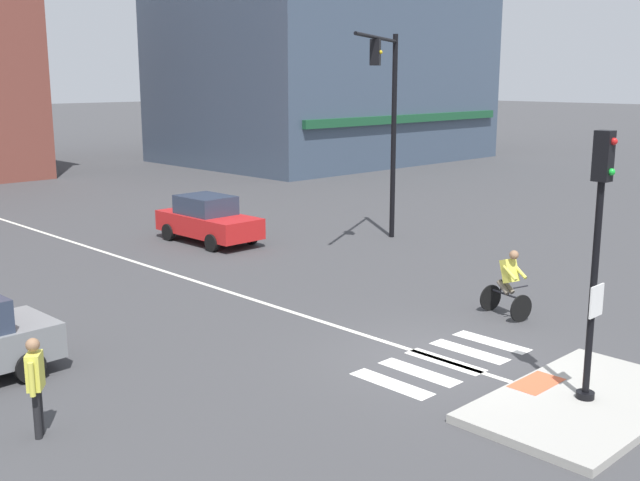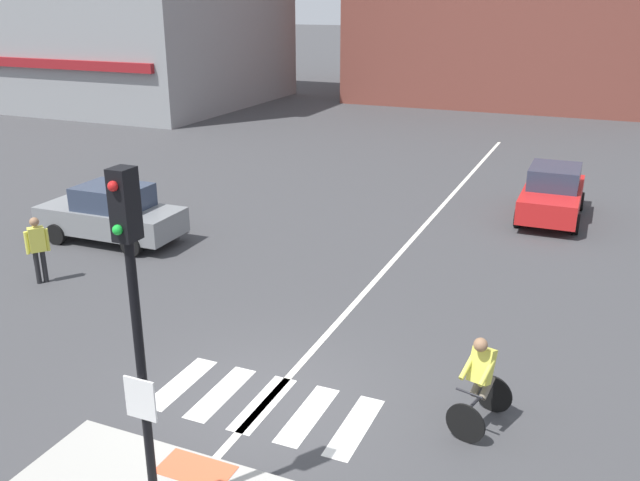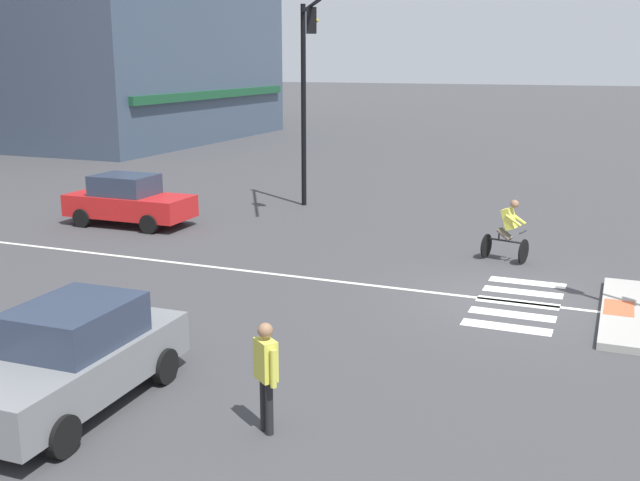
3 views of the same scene
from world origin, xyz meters
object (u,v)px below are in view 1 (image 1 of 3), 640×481
at_px(traffic_light_mast, 388,107).
at_px(cyclist, 508,282).
at_px(pedestrian_at_curb_left, 35,379).
at_px(car_red_eastbound_far, 208,219).
at_px(signal_pole, 597,242).

relative_size(traffic_light_mast, cyclist, 4.25).
height_order(cyclist, pedestrian_at_curb_left, cyclist).
bearing_deg(traffic_light_mast, pedestrian_at_curb_left, -158.89).
bearing_deg(car_red_eastbound_far, cyclist, -89.74).
xyz_separation_m(signal_pole, car_red_eastbound_far, (3.45, 15.89, -2.16)).
bearing_deg(signal_pole, cyclist, 47.49).
relative_size(traffic_light_mast, pedestrian_at_curb_left, 4.28).
height_order(traffic_light_mast, pedestrian_at_curb_left, traffic_light_mast).
bearing_deg(car_red_eastbound_far, signal_pole, -102.25).
bearing_deg(cyclist, pedestrian_at_curb_left, 170.75).
bearing_deg(signal_pole, pedestrian_at_curb_left, 142.96).
xyz_separation_m(traffic_light_mast, cyclist, (-4.36, -7.68, -3.81)).
relative_size(signal_pole, car_red_eastbound_far, 1.14).
bearing_deg(cyclist, traffic_light_mast, 60.40).
distance_m(signal_pole, traffic_light_mast, 14.04).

